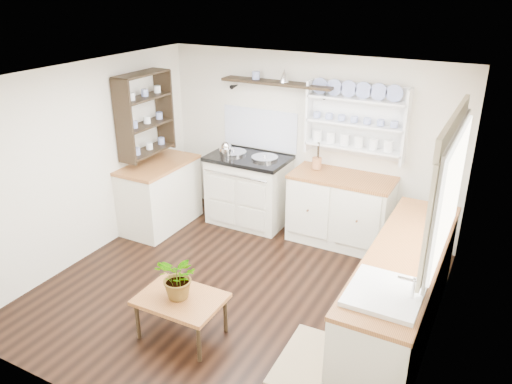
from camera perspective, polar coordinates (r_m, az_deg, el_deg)
floor at (r=5.54m, az=-2.23°, el=-11.22°), size 4.00×3.80×0.01m
wall_back at (r=6.59m, az=5.93°, el=5.59°), size 4.00×0.02×2.30m
wall_right at (r=4.42m, az=20.69°, el=-5.07°), size 0.02×3.80×2.30m
wall_left at (r=6.18m, az=-18.72°, el=3.23°), size 0.02×3.80×2.30m
ceiling at (r=4.65m, az=-2.68°, el=12.87°), size 4.00×3.80×0.01m
window at (r=4.39m, az=21.09°, el=0.67°), size 0.08×1.55×1.22m
aga_cooker at (r=6.82m, az=-0.80°, el=0.38°), size 1.07×0.74×0.99m
back_cabinets at (r=6.39m, az=9.63°, el=-1.87°), size 1.27×0.63×0.90m
right_cabinets at (r=4.88m, az=16.21°, el=-11.04°), size 0.62×2.43×0.90m
belfast_sink at (r=4.08m, az=14.35°, el=-12.51°), size 0.55×0.60×0.45m
left_cabinets at (r=6.84m, az=-10.90°, el=-0.23°), size 0.62×1.13×0.90m
plate_rack at (r=6.24m, az=11.53°, el=8.12°), size 1.20×0.22×0.90m
high_shelf at (r=6.45m, az=2.43°, el=12.26°), size 1.50×0.29×0.16m
left_shelving at (r=6.58m, az=-12.59°, el=8.75°), size 0.28×0.80×1.05m
kettle at (r=6.66m, az=-3.45°, el=4.84°), size 0.18×0.18×0.21m
utensil_crock at (r=6.37m, az=6.96°, el=3.30°), size 0.12×0.12×0.14m
center_table at (r=4.78m, az=-8.59°, el=-12.28°), size 0.79×0.57×0.42m
potted_plant at (r=4.63m, az=-8.78°, el=-9.61°), size 0.46×0.42×0.44m
floor_rug at (r=4.70m, az=6.34°, el=-18.62°), size 0.58×0.87×0.02m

